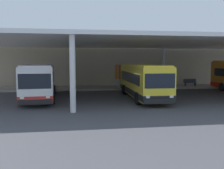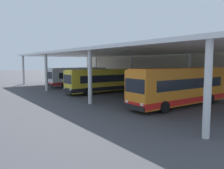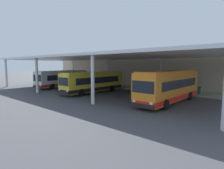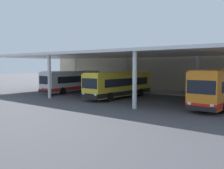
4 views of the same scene
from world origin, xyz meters
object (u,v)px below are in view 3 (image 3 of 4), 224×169
object	(u,v)px
bus_middle_bay	(169,86)
banner_sign	(120,77)
bench_waiting	(174,88)
bus_second_bay	(93,82)
bus_nearest_bay	(63,79)
trash_bin	(200,90)

from	to	relation	value
bus_middle_bay	banner_sign	distance (m)	14.66
bus_middle_bay	bench_waiting	size ratio (longest dim) A/B	6.31
bus_second_bay	banner_sign	size ratio (longest dim) A/B	3.31
bus_nearest_bay	trash_bin	xyz separation A→B (m)	(22.42, 7.36, -0.98)
bench_waiting	bus_middle_bay	bearing A→B (deg)	-71.60
bus_nearest_bay	bus_second_bay	size ratio (longest dim) A/B	1.01
bus_nearest_bay	banner_sign	world-z (taller)	banner_sign
trash_bin	banner_sign	xyz separation A→B (m)	(-13.84, -0.50, 1.30)
bus_middle_bay	trash_bin	world-z (taller)	bus_middle_bay
bus_second_bay	bench_waiting	xyz separation A→B (m)	(9.10, 8.75, -0.99)
trash_bin	banner_sign	distance (m)	13.91
trash_bin	bus_nearest_bay	bearing A→B (deg)	-161.83
bus_middle_bay	banner_sign	size ratio (longest dim) A/B	3.55
bench_waiting	bus_nearest_bay	bearing A→B (deg)	-157.45
bus_middle_bay	bench_waiting	xyz separation A→B (m)	(-2.69, 8.10, -1.18)
bus_nearest_bay	bench_waiting	distance (m)	20.20
bus_middle_bay	trash_bin	xyz separation A→B (m)	(1.09, 7.72, -1.16)
bus_nearest_bay	banner_sign	xyz separation A→B (m)	(8.58, 6.86, 0.32)
bus_nearest_bay	bus_middle_bay	size ratio (longest dim) A/B	0.94
trash_bin	bench_waiting	bearing A→B (deg)	174.26
bus_second_bay	banner_sign	world-z (taller)	banner_sign
bus_middle_bay	trash_bin	size ratio (longest dim) A/B	11.59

